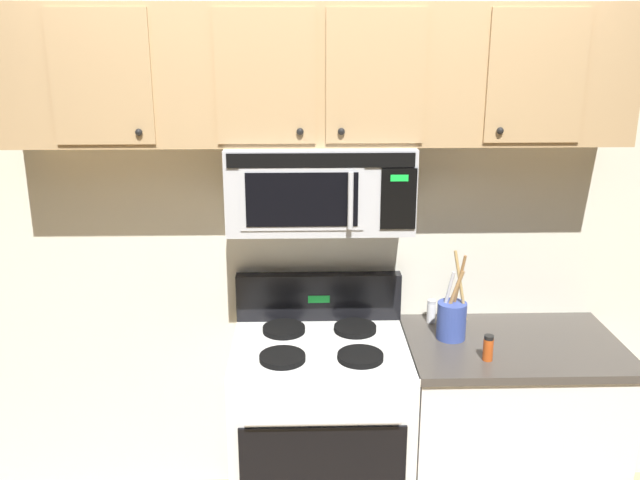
# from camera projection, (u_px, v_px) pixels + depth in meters

# --- Properties ---
(back_wall) EXTENTS (5.20, 0.10, 2.70)m
(back_wall) POSITION_uv_depth(u_px,v_px,m) (318.00, 221.00, 3.21)
(back_wall) COLOR silver
(back_wall) RESTS_ON ground_plane
(stove_range) EXTENTS (0.76, 0.69, 1.12)m
(stove_range) POSITION_uv_depth(u_px,v_px,m) (320.00, 432.00, 3.12)
(stove_range) COLOR white
(stove_range) RESTS_ON ground_plane
(over_range_microwave) EXTENTS (0.76, 0.43, 0.35)m
(over_range_microwave) POSITION_uv_depth(u_px,v_px,m) (320.00, 185.00, 2.91)
(over_range_microwave) COLOR #B7BABF
(upper_cabinets) EXTENTS (2.50, 0.36, 0.55)m
(upper_cabinets) POSITION_uv_depth(u_px,v_px,m) (319.00, 74.00, 2.81)
(upper_cabinets) COLOR tan
(counter_segment) EXTENTS (0.93, 0.65, 0.90)m
(counter_segment) POSITION_uv_depth(u_px,v_px,m) (505.00, 432.00, 3.15)
(counter_segment) COLOR silver
(counter_segment) RESTS_ON ground_plane
(utensil_crock_blue) EXTENTS (0.13, 0.13, 0.40)m
(utensil_crock_blue) POSITION_uv_depth(u_px,v_px,m) (452.00, 318.00, 3.03)
(utensil_crock_blue) COLOR #384C9E
(utensil_crock_blue) RESTS_ON counter_segment
(salt_shaker) EXTENTS (0.04, 0.04, 0.11)m
(salt_shaker) POSITION_uv_depth(u_px,v_px,m) (431.00, 311.00, 3.21)
(salt_shaker) COLOR white
(salt_shaker) RESTS_ON counter_segment
(spice_jar) EXTENTS (0.04, 0.04, 0.11)m
(spice_jar) POSITION_uv_depth(u_px,v_px,m) (488.00, 348.00, 2.84)
(spice_jar) COLOR #C64C19
(spice_jar) RESTS_ON counter_segment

